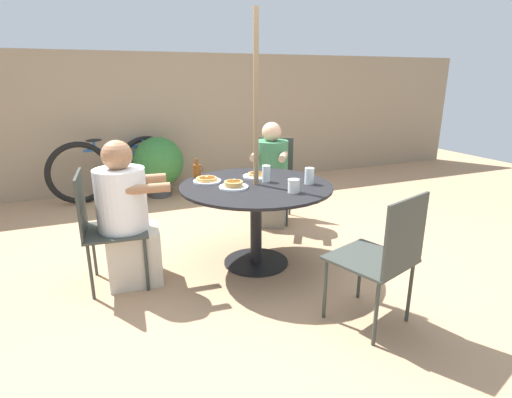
% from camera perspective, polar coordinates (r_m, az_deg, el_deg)
% --- Properties ---
extents(ground_plane, '(12.00, 12.00, 0.00)m').
position_cam_1_polar(ground_plane, '(3.52, -0.00, -9.06)').
color(ground_plane, tan).
extents(back_fence, '(10.00, 0.06, 1.87)m').
position_cam_1_polar(back_fence, '(5.92, -10.84, 10.82)').
color(back_fence, gray).
rests_on(back_fence, ground).
extents(patio_table, '(1.25, 1.25, 0.71)m').
position_cam_1_polar(patio_table, '(3.31, -0.00, -0.05)').
color(patio_table, black).
rests_on(patio_table, ground).
extents(umbrella_pole, '(0.04, 0.04, 2.04)m').
position_cam_1_polar(umbrella_pole, '(3.21, -0.00, 7.54)').
color(umbrella_pole, '#846B4C').
rests_on(umbrella_pole, ground).
extents(patio_chair_north, '(0.57, 0.57, 0.90)m').
position_cam_1_polar(patio_chair_north, '(2.60, 17.81, -7.41)').
color(patio_chair_north, '#333833').
rests_on(patio_chair_north, ground).
extents(patio_chair_east, '(0.62, 0.62, 0.90)m').
position_cam_1_polar(patio_chair_east, '(4.48, 2.40, 3.65)').
color(patio_chair_east, '#333833').
rests_on(patio_chair_east, ground).
extents(diner_east, '(0.55, 0.59, 1.10)m').
position_cam_1_polar(diner_east, '(4.31, 2.12, 2.92)').
color(diner_east, gray).
rests_on(diner_east, ground).
extents(patio_chair_south, '(0.49, 0.49, 0.90)m').
position_cam_1_polar(patio_chair_south, '(3.19, -21.14, -3.18)').
color(patio_chair_south, '#333833').
rests_on(patio_chair_south, ground).
extents(diner_south, '(0.55, 0.40, 1.12)m').
position_cam_1_polar(diner_south, '(3.18, -17.89, -2.98)').
color(diner_south, beige).
rests_on(diner_south, ground).
extents(pancake_plate_a, '(0.23, 0.23, 0.07)m').
position_cam_1_polar(pancake_plate_a, '(3.17, -3.22, 1.99)').
color(pancake_plate_a, white).
rests_on(pancake_plate_a, patio_table).
extents(pancake_plate_b, '(0.23, 0.23, 0.05)m').
position_cam_1_polar(pancake_plate_b, '(3.51, 0.04, 3.38)').
color(pancake_plate_b, white).
rests_on(pancake_plate_b, patio_table).
extents(pancake_plate_c, '(0.23, 0.23, 0.05)m').
position_cam_1_polar(pancake_plate_c, '(3.37, -7.01, 2.71)').
color(pancake_plate_c, white).
rests_on(pancake_plate_c, patio_table).
extents(syrup_bottle, '(0.09, 0.07, 0.17)m').
position_cam_1_polar(syrup_bottle, '(3.52, -8.43, 4.06)').
color(syrup_bottle, brown).
rests_on(syrup_bottle, patio_table).
extents(coffee_cup, '(0.09, 0.09, 0.10)m').
position_cam_1_polar(coffee_cup, '(3.05, 5.41, 1.89)').
color(coffee_cup, white).
rests_on(coffee_cup, patio_table).
extents(drinking_glass_a, '(0.08, 0.08, 0.13)m').
position_cam_1_polar(drinking_glass_a, '(3.31, 7.62, 3.29)').
color(drinking_glass_a, silver).
rests_on(drinking_glass_a, patio_table).
extents(drinking_glass_b, '(0.07, 0.07, 0.14)m').
position_cam_1_polar(drinking_glass_b, '(3.35, 1.46, 3.64)').
color(drinking_glass_b, silver).
rests_on(drinking_glass_b, patio_table).
extents(bicycle, '(1.64, 0.48, 0.81)m').
position_cam_1_polar(bicycle, '(5.56, -19.57, 4.16)').
color(bicycle, black).
rests_on(bicycle, ground).
extents(potted_shrub, '(0.66, 0.66, 0.80)m').
position_cam_1_polar(potted_shrub, '(5.46, -13.77, 4.95)').
color(potted_shrub, '#3D3D3F').
rests_on(potted_shrub, ground).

